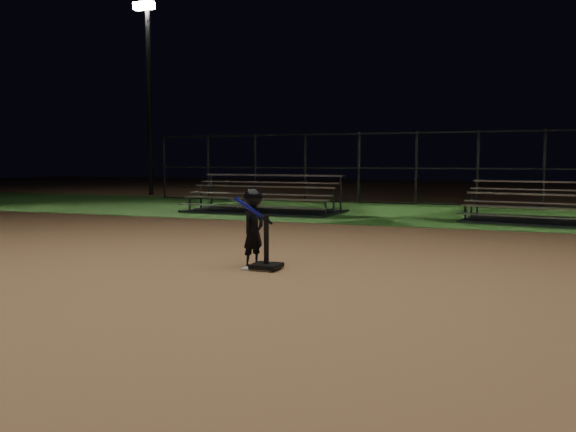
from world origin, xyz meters
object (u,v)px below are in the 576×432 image
(home_plate, at_px, (262,268))
(bleacher_right, at_px, (555,215))
(light_pole_left, at_px, (148,82))
(batting_tee, at_px, (266,259))
(child_batter, at_px, (253,225))
(bleacher_left, at_px, (263,205))

(home_plate, distance_m, bleacher_right, 8.92)
(bleacher_right, bearing_deg, light_pole_left, 167.07)
(home_plate, height_order, light_pole_left, light_pole_left)
(home_plate, xyz_separation_m, batting_tee, (0.09, -0.05, 0.14))
(child_batter, xyz_separation_m, bleacher_right, (4.26, 7.84, -0.39))
(batting_tee, relative_size, bleacher_left, 0.16)
(home_plate, relative_size, batting_tee, 0.62)
(bleacher_right, bearing_deg, batting_tee, -106.06)
(light_pole_left, bearing_deg, home_plate, -51.23)
(home_plate, height_order, bleacher_right, bleacher_right)
(home_plate, relative_size, bleacher_right, 0.10)
(batting_tee, xyz_separation_m, bleacher_left, (-3.72, 8.39, 0.07))
(batting_tee, relative_size, bleacher_right, 0.17)
(batting_tee, bearing_deg, child_batter, 153.71)
(home_plate, bearing_deg, batting_tee, -29.25)
(home_plate, distance_m, child_batter, 0.61)
(child_batter, bearing_deg, bleacher_right, -10.21)
(light_pole_left, bearing_deg, bleacher_left, -38.27)
(bleacher_left, bearing_deg, child_batter, -64.47)
(child_batter, bearing_deg, batting_tee, -98.01)
(bleacher_left, relative_size, bleacher_right, 1.04)
(child_batter, height_order, bleacher_left, child_batter)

